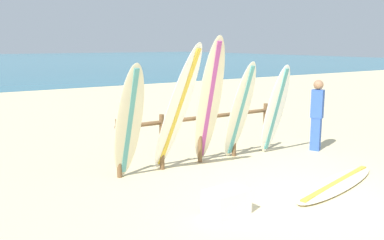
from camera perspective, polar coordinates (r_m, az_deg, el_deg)
name	(u,v)px	position (r m, az deg, el deg)	size (l,w,h in m)	color
ground_plane	(316,203)	(6.63, 16.76, -10.94)	(120.00, 120.00, 0.00)	beige
surfboard_rack	(200,130)	(8.26, 1.13, -1.40)	(3.61, 0.09, 1.07)	brown
surfboard_leaning_far_left	(129,123)	(7.14, -8.71, -0.36)	(0.52, 0.78, 2.09)	beige
surfboard_leaning_left	(177,110)	(7.39, -2.06, 1.43)	(0.74, 1.27, 2.42)	white
surfboard_leaning_center_left	(209,102)	(7.94, 2.40, 2.52)	(0.63, 1.01, 2.54)	beige
surfboard_leaning_center	(240,111)	(8.43, 6.63, 1.25)	(0.55, 0.79, 2.05)	silver
surfboard_leaning_center_right	(275,110)	(8.95, 11.43, 1.37)	(0.56, 0.66, 1.96)	white
surfboard_lying_on_sand	(337,184)	(7.50, 19.40, -8.28)	(2.64, 1.13, 0.08)	beige
beachgoer_standing	(317,112)	(9.55, 16.90, 1.05)	(0.25, 0.30, 1.59)	#3359B2
cooler_box	(227,202)	(5.94, 4.81, -11.21)	(0.60, 0.40, 0.36)	white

